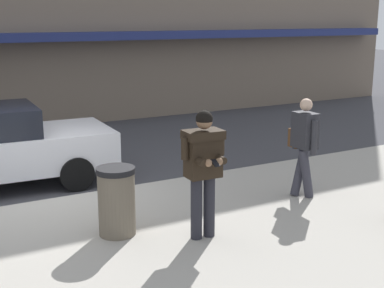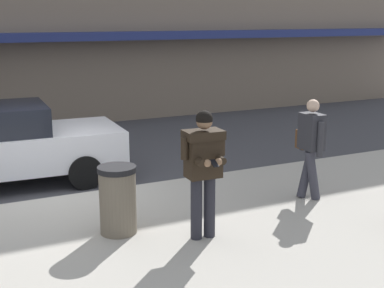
# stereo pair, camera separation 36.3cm
# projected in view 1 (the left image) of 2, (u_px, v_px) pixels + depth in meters

# --- Properties ---
(ground_plane) EXTENTS (80.00, 80.00, 0.00)m
(ground_plane) POSITION_uv_depth(u_px,v_px,m) (42.00, 204.00, 9.23)
(ground_plane) COLOR #3D3D42
(sidewalk) EXTENTS (32.00, 5.30, 0.14)m
(sidewalk) POSITION_uv_depth(u_px,v_px,m) (168.00, 249.00, 7.26)
(sidewalk) COLOR #A8A399
(sidewalk) RESTS_ON ground
(curb_paint_line) EXTENTS (28.00, 0.12, 0.01)m
(curb_paint_line) POSITION_uv_depth(u_px,v_px,m) (97.00, 194.00, 9.74)
(curb_paint_line) COLOR silver
(curb_paint_line) RESTS_ON ground
(man_texting_on_phone) EXTENTS (0.65, 0.59, 1.81)m
(man_texting_on_phone) POSITION_uv_depth(u_px,v_px,m) (203.00, 161.00, 7.22)
(man_texting_on_phone) COLOR #23232B
(man_texting_on_phone) RESTS_ON sidewalk
(pedestrian_with_bag) EXTENTS (0.35, 0.72, 1.70)m
(pedestrian_with_bag) POSITION_uv_depth(u_px,v_px,m) (304.00, 141.00, 8.99)
(pedestrian_with_bag) COLOR #33333D
(pedestrian_with_bag) RESTS_ON sidewalk
(trash_bin) EXTENTS (0.55, 0.55, 0.98)m
(trash_bin) POSITION_uv_depth(u_px,v_px,m) (117.00, 201.00, 7.48)
(trash_bin) COLOR #665B4C
(trash_bin) RESTS_ON sidewalk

